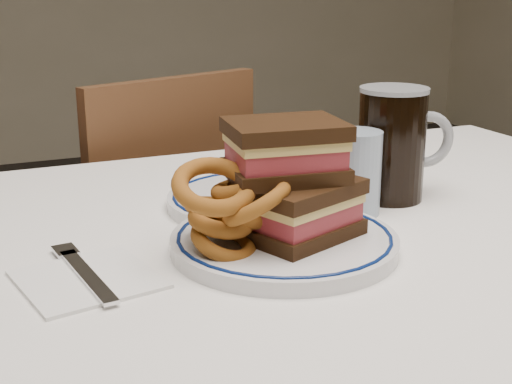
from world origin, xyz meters
name	(u,v)px	position (x,y,z in m)	size (l,w,h in m)	color
dining_table	(293,304)	(0.00, 0.00, 0.64)	(1.27, 0.87, 0.75)	silver
chair_far	(148,253)	(-0.02, 0.67, 0.47)	(0.51, 0.51, 0.87)	#4C2918
main_plate	(284,241)	(-0.04, -0.06, 0.76)	(0.26, 0.26, 0.02)	silver
reuben_sandwich	(292,179)	(-0.03, -0.06, 0.83)	(0.16, 0.14, 0.13)	black
onion_rings_main	(230,208)	(-0.11, -0.06, 0.81)	(0.13, 0.13, 0.12)	#652E0D
ketchup_ramekin	(236,197)	(-0.06, 0.04, 0.79)	(0.06, 0.06, 0.04)	white
beer_mug	(394,143)	(0.18, 0.06, 0.83)	(0.14, 0.10, 0.16)	black
water_glass	(354,173)	(0.10, 0.02, 0.81)	(0.07, 0.07, 0.11)	#93A7BE
far_plate	(259,199)	(0.00, 0.10, 0.76)	(0.25, 0.25, 0.02)	silver
onion_rings_far	(260,182)	(0.00, 0.10, 0.78)	(0.12, 0.12, 0.06)	#652E0D
napkin_fork	(87,278)	(-0.27, -0.06, 0.75)	(0.16, 0.18, 0.01)	silver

